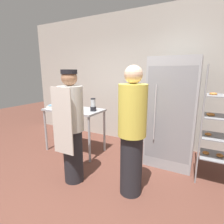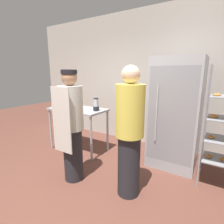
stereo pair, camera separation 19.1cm
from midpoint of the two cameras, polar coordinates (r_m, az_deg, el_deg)
name	(u,v)px [view 1 (the left image)]	position (r m, az deg, el deg)	size (l,w,h in m)	color
ground_plane	(81,201)	(2.59, -12.33, -26.48)	(14.00, 14.00, 0.00)	brown
back_wall	(142,79)	(4.08, 8.56, 10.54)	(6.40, 0.12, 2.97)	#B7B2A8
refrigerator	(172,113)	(3.23, 17.48, -0.17)	(0.79, 0.73, 1.88)	#9EA0A5
baking_rack	(224,127)	(2.96, 31.23, -4.24)	(0.61, 0.50, 1.74)	#93969B
prep_counter	(74,114)	(3.68, -13.75, -0.70)	(1.20, 0.62, 0.90)	#9EA0A5
donut_box	(54,106)	(3.85, -19.71, 1.88)	(0.25, 0.20, 0.24)	silver
blender_pitcher	(93,105)	(3.38, -7.79, 2.16)	(0.12, 0.12, 0.25)	black
person_baker	(72,126)	(2.62, -15.15, -4.57)	(0.35, 0.37, 1.67)	#232328
person_customer	(132,132)	(2.26, 4.13, -6.63)	(0.36, 0.36, 1.71)	#232328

